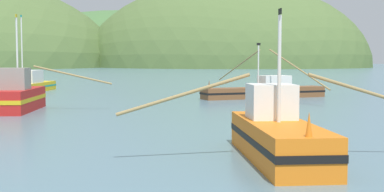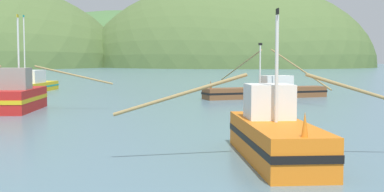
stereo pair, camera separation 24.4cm
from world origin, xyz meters
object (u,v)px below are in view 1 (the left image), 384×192
object	(u,v)px
fishing_boat_red	(17,96)
fishing_boat_yellow	(28,85)
fishing_boat_orange	(277,135)
fishing_boat_brown	(266,90)

from	to	relation	value
fishing_boat_red	fishing_boat_yellow	bearing A→B (deg)	12.34
fishing_boat_orange	fishing_boat_yellow	world-z (taller)	fishing_boat_yellow
fishing_boat_red	fishing_boat_yellow	xyz separation A→B (m)	(-8.64, 16.34, -0.24)
fishing_boat_orange	fishing_boat_red	size ratio (longest dim) A/B	0.88
fishing_boat_orange	fishing_boat_red	world-z (taller)	fishing_boat_red
fishing_boat_brown	fishing_boat_yellow	bearing A→B (deg)	-38.23
fishing_boat_yellow	fishing_boat_red	bearing A→B (deg)	18.62
fishing_boat_orange	fishing_boat_brown	distance (m)	27.30
fishing_boat_orange	fishing_boat_brown	world-z (taller)	fishing_boat_orange
fishing_boat_brown	fishing_boat_yellow	world-z (taller)	fishing_boat_yellow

